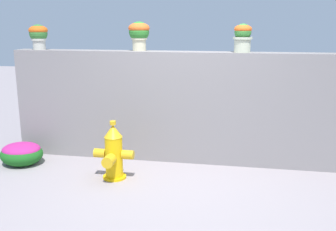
{
  "coord_description": "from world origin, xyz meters",
  "views": [
    {
      "loc": [
        0.69,
        -4.29,
        1.99
      ],
      "look_at": [
        -0.25,
        0.93,
        0.71
      ],
      "focal_mm": 41.64,
      "sensor_mm": 36.0,
      "label": 1
    }
  ],
  "objects": [
    {
      "name": "potted_plant_2",
      "position": [
        0.73,
        1.09,
        1.8
      ],
      "size": [
        0.26,
        0.26,
        0.38
      ],
      "color": "beige",
      "rests_on": "stone_wall"
    },
    {
      "name": "ground_plane",
      "position": [
        0.0,
        0.0,
        0.0
      ],
      "size": [
        24.0,
        24.0,
        0.0
      ],
      "primitive_type": "plane",
      "color": "gray"
    },
    {
      "name": "flower_bush_left",
      "position": [
        -2.31,
        0.53,
        0.17
      ],
      "size": [
        0.6,
        0.54,
        0.32
      ],
      "color": "#1A5D1C",
      "rests_on": "ground"
    },
    {
      "name": "potted_plant_0",
      "position": [
        -2.22,
        1.1,
        1.81
      ],
      "size": [
        0.27,
        0.27,
        0.37
      ],
      "color": "beige",
      "rests_on": "stone_wall"
    },
    {
      "name": "stone_wall",
      "position": [
        0.0,
        1.13,
        0.79
      ],
      "size": [
        5.13,
        0.3,
        1.59
      ],
      "primitive_type": "cube",
      "color": "gray",
      "rests_on": "ground"
    },
    {
      "name": "potted_plant_1",
      "position": [
        -0.71,
        1.16,
        1.84
      ],
      "size": [
        0.3,
        0.3,
        0.41
      ],
      "color": "beige",
      "rests_on": "stone_wall"
    },
    {
      "name": "fire_hydrant",
      "position": [
        -0.85,
        0.26,
        0.34
      ],
      "size": [
        0.52,
        0.43,
        0.77
      ],
      "color": "#E9B40C",
      "rests_on": "ground"
    }
  ]
}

